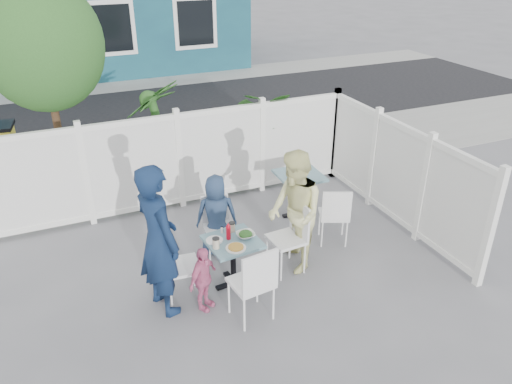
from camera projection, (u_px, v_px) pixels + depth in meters
name	position (u px, v px, depth m)	size (l,w,h in m)	color
ground	(228.00, 289.00, 6.38)	(80.00, 80.00, 0.00)	slate
near_sidewalk	(157.00, 174.00, 9.48)	(24.00, 2.60, 0.01)	gray
street	(122.00, 117.00, 12.50)	(24.00, 5.00, 0.01)	black
far_sidewalk	(104.00, 86.00, 15.03)	(24.00, 1.60, 0.01)	gray
fence_back	(180.00, 162.00, 8.02)	(5.86, 0.08, 1.60)	white
fence_right	(397.00, 175.00, 7.58)	(0.08, 3.66, 1.60)	white
tree	(42.00, 46.00, 7.33)	(1.80, 1.62, 3.59)	#382316
potted_shrub_a	(158.00, 138.00, 8.45)	(1.09, 1.09, 1.95)	#295420
potted_shrub_b	(251.00, 132.00, 9.00)	(1.57, 1.36, 1.74)	#295420
main_table	(233.00, 251.00, 6.24)	(0.68, 0.68, 0.67)	teal
spare_table	(299.00, 184.00, 7.85)	(0.71, 0.71, 0.72)	teal
chair_left	(174.00, 261.00, 5.96)	(0.46, 0.48, 0.96)	white
chair_right	(292.00, 232.00, 6.54)	(0.46, 0.47, 0.97)	white
chair_back	(217.00, 220.00, 6.96)	(0.42, 0.41, 0.84)	white
chair_near	(255.00, 280.00, 5.60)	(0.51, 0.49, 1.00)	white
chair_spare	(335.00, 212.00, 7.10)	(0.53, 0.53, 0.90)	white
man	(158.00, 240.00, 5.67)	(0.69, 0.45, 1.88)	#0F2040
woman	(295.00, 212.00, 6.46)	(0.81, 0.63, 1.67)	#DBD852
boy	(217.00, 215.00, 6.89)	(0.58, 0.37, 1.18)	navy
toddler	(203.00, 279.00, 5.87)	(0.50, 0.21, 0.85)	#DA6897
plate_main	(236.00, 248.00, 6.01)	(0.25, 0.25, 0.02)	white
plate_side	(214.00, 240.00, 6.16)	(0.21, 0.21, 0.01)	white
salad_bowl	(246.00, 235.00, 6.23)	(0.23, 0.23, 0.06)	white
coffee_cup_a	(216.00, 244.00, 5.99)	(0.09, 0.09, 0.13)	beige
coffee_cup_b	(232.00, 227.00, 6.34)	(0.08, 0.08, 0.12)	beige
ketchup_bottle	(228.00, 233.00, 6.17)	(0.06, 0.06, 0.18)	#B70719
salt_shaker	(222.00, 230.00, 6.32)	(0.03, 0.03, 0.07)	white
pepper_shaker	(222.00, 229.00, 6.34)	(0.03, 0.03, 0.07)	black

